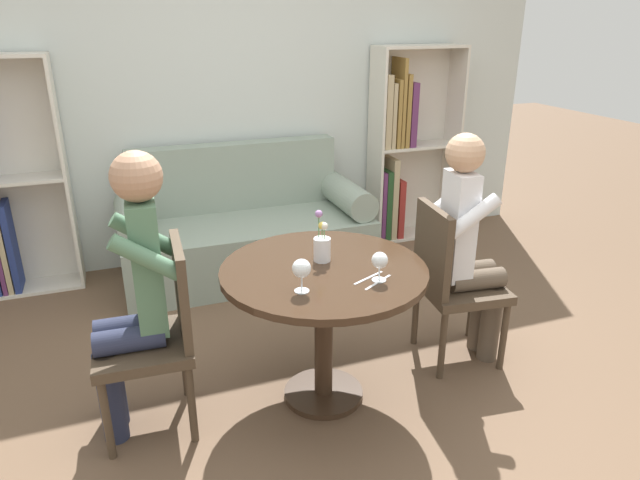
{
  "coord_description": "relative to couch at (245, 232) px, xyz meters",
  "views": [
    {
      "loc": [
        -0.86,
        -2.25,
        1.82
      ],
      "look_at": [
        0.0,
        0.05,
        0.84
      ],
      "focal_mm": 32.0,
      "sensor_mm": 36.0,
      "label": 1
    }
  ],
  "objects": [
    {
      "name": "wine_glass_right",
      "position": [
        0.18,
        -1.84,
        0.5
      ],
      "size": [
        0.07,
        0.07,
        0.13
      ],
      "color": "white",
      "rests_on": "round_table"
    },
    {
      "name": "chair_left",
      "position": [
        -0.76,
        -1.55,
        0.18
      ],
      "size": [
        0.44,
        0.44,
        0.9
      ],
      "rotation": [
        0.0,
        0.0,
        -1.62
      ],
      "color": "#473828",
      "rests_on": "ground_plane"
    },
    {
      "name": "back_wall",
      "position": [
        0.0,
        0.42,
        1.04
      ],
      "size": [
        5.2,
        0.05,
        2.7
      ],
      "color": "silver",
      "rests_on": "ground_plane"
    },
    {
      "name": "bookshelf_right",
      "position": [
        1.42,
        0.27,
        0.45
      ],
      "size": [
        0.74,
        0.28,
        1.59
      ],
      "color": "silver",
      "rests_on": "ground_plane"
    },
    {
      "name": "knife_left_setting",
      "position": [
        0.15,
        -1.81,
        0.41
      ],
      "size": [
        0.18,
        0.09,
        0.0
      ],
      "color": "silver",
      "rests_on": "round_table"
    },
    {
      "name": "couch",
      "position": [
        0.0,
        0.0,
        0.0
      ],
      "size": [
        1.78,
        0.8,
        0.92
      ],
      "color": "gray",
      "rests_on": "ground_plane"
    },
    {
      "name": "flower_vase",
      "position": [
        0.02,
        -1.55,
        0.49
      ],
      "size": [
        0.08,
        0.08,
        0.25
      ],
      "color": "silver",
      "rests_on": "round_table"
    },
    {
      "name": "fork_left_setting",
      "position": [
        0.17,
        -1.86,
        0.41
      ],
      "size": [
        0.17,
        0.11,
        0.0
      ],
      "color": "silver",
      "rests_on": "round_table"
    },
    {
      "name": "round_table",
      "position": [
        0.0,
        -1.63,
        0.27
      ],
      "size": [
        0.97,
        0.97,
        0.72
      ],
      "color": "#382619",
      "rests_on": "ground_plane"
    },
    {
      "name": "ground_plane",
      "position": [
        0.0,
        -1.63,
        -0.31
      ],
      "size": [
        16.0,
        16.0,
        0.0
      ],
      "primitive_type": "plane",
      "color": "brown"
    },
    {
      "name": "chair_right",
      "position": [
        0.76,
        -1.54,
        0.18
      ],
      "size": [
        0.46,
        0.46,
        0.9
      ],
      "rotation": [
        0.0,
        0.0,
        1.46
      ],
      "color": "#473828",
      "rests_on": "ground_plane"
    },
    {
      "name": "person_left",
      "position": [
        -0.85,
        -1.54,
        0.4
      ],
      "size": [
        0.43,
        0.35,
        1.31
      ],
      "rotation": [
        0.0,
        0.0,
        -1.62
      ],
      "color": "#282D47",
      "rests_on": "ground_plane"
    },
    {
      "name": "person_right",
      "position": [
        0.85,
        -1.56,
        0.36
      ],
      "size": [
        0.44,
        0.37,
        1.28
      ],
      "rotation": [
        0.0,
        0.0,
        1.46
      ],
      "color": "brown",
      "rests_on": "ground_plane"
    },
    {
      "name": "wine_glass_left",
      "position": [
        -0.17,
        -1.82,
        0.51
      ],
      "size": [
        0.08,
        0.08,
        0.15
      ],
      "color": "white",
      "rests_on": "round_table"
    }
  ]
}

